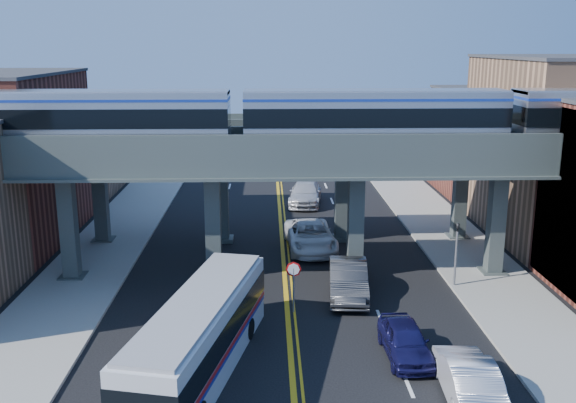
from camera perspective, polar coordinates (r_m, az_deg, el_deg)
name	(u,v)px	position (r m, az deg, el deg)	size (l,w,h in m)	color
ground	(289,339)	(29.57, 0.13, -12.14)	(120.00, 120.00, 0.00)	black
sidewalk_west	(91,266)	(40.18, -17.08, -5.48)	(5.00, 70.00, 0.16)	gray
sidewalk_east	(473,262)	(40.70, 16.10, -5.16)	(5.00, 70.00, 0.16)	gray
building_west_b	(3,159)	(46.65, -23.99, 3.45)	(8.00, 14.00, 11.00)	brown
building_west_c	(65,150)	(58.96, -19.22, 4.34)	(8.00, 10.00, 8.00)	#A17453
building_east_b	(553,149)	(47.29, 22.50, 4.34)	(8.00, 14.00, 12.00)	#A17453
building_east_c	(488,142)	(59.46, 17.32, 5.05)	(8.00, 10.00, 9.00)	brown
elevated_viaduct_near	(285,165)	(35.17, -0.31, 3.22)	(52.00, 3.60, 7.40)	#384140
elevated_viaduct_far	(282,146)	(42.07, -0.56, 4.98)	(52.00, 3.60, 7.40)	#384140
transit_train	(374,117)	(35.25, 7.67, 7.49)	(43.80, 2.74, 3.19)	black
stop_sign	(293,279)	(31.63, 0.49, -6.88)	(0.76, 0.09, 2.63)	slate
traffic_signal	(456,248)	(35.72, 14.74, -3.98)	(0.15, 0.18, 4.10)	slate
transit_bus	(200,337)	(26.48, -7.84, -11.81)	(5.11, 11.99, 3.01)	silver
car_lane_a	(405,340)	(28.21, 10.37, -12.03)	(1.78, 4.42, 1.51)	#11103D
car_lane_b	(348,279)	(34.07, 5.38, -6.91)	(1.94, 5.56, 1.83)	#2B2C2E
car_lane_c	(310,236)	(41.45, 2.01, -3.09)	(2.95, 6.39, 1.78)	silver
car_lane_d	(305,193)	(53.20, 1.56, 0.74)	(2.51, 6.16, 1.79)	#B6B6BB
car_parked_curb	(468,377)	(25.75, 15.67, -14.79)	(1.77, 5.07, 1.67)	silver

